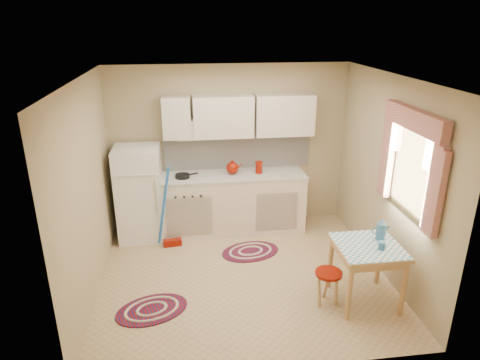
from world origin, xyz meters
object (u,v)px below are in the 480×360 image
Objects in this scene: fridge at (140,194)px; base_cabinets at (230,204)px; table at (365,273)px; stool at (328,288)px.

fridge is 1.36m from base_cabinets.
table reaches higher than stool.
fridge reaches higher than stool.
base_cabinets reaches higher than stool.
base_cabinets is 2.20m from stool.
fridge is 3.33× the size of stool.
table is (1.35, -1.99, -0.08)m from base_cabinets.
base_cabinets is 2.40m from table.
base_cabinets is 3.12× the size of table.
stool is (2.24, -1.94, -0.49)m from fridge.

